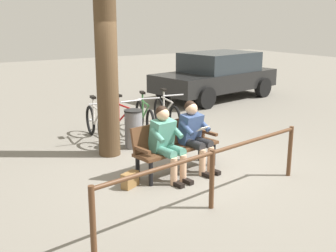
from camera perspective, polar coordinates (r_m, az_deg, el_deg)
The scene contains 13 objects.
ground_plane at distance 7.48m, azimuth 2.56°, elevation -5.66°, with size 40.00×40.00×0.00m, color slate.
bench at distance 7.18m, azimuth 0.86°, elevation -2.27°, with size 1.65×0.72×0.87m.
person_reading at distance 7.23m, azimuth 3.60°, elevation -0.87°, with size 0.53×0.81×1.20m.
person_companion at distance 6.81m, azimuth -0.24°, elevation -1.82°, with size 0.53×0.81×1.20m.
handbag at distance 6.65m, azimuth -5.14°, elevation -7.25°, with size 0.30×0.14×0.24m, color olive.
tree_trunk at distance 7.86m, azimuth -8.36°, elevation 10.37°, with size 0.41×0.41×4.06m, color #4C3823.
litter_bin at distance 8.53m, azimuth -4.66°, elevation -0.38°, with size 0.38×0.38×0.78m.
bicycle_purple at distance 9.92m, azimuth -0.19°, elevation 1.62°, with size 0.50×1.66×0.94m.
bicycle_red at distance 9.57m, azimuth -3.16°, elevation 1.12°, with size 0.59×1.64×0.94m.
bicycle_silver at distance 9.29m, azimuth -6.14°, elevation 0.63°, with size 0.48×1.68×0.94m.
bicycle_black at distance 9.14m, azimuth -9.67°, elevation 0.27°, with size 0.48×1.67×0.94m.
railing_fence at distance 5.79m, azimuth 5.99°, elevation -5.46°, with size 3.79×0.65×0.85m.
parked_car at distance 13.76m, azimuth 6.56°, elevation 6.94°, with size 4.44×2.55×1.47m.
Camera 1 is at (4.03, 5.75, 2.59)m, focal length 45.12 mm.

